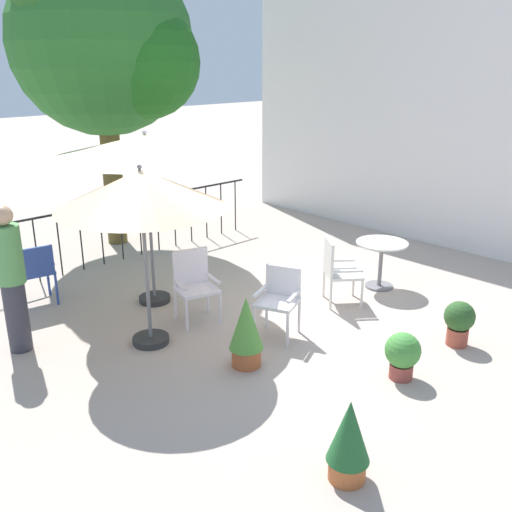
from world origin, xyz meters
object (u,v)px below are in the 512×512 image
patio_umbrella_1 (141,191)px  patio_chair_2 (194,281)px  potted_plant_0 (403,354)px  patio_chair_1 (279,296)px  potted_plant_1 (246,330)px  potted_plant_2 (349,439)px  patio_chair_0 (35,270)px  potted_plant_3 (459,321)px  standing_person (11,277)px  shade_tree (105,42)px  cafe_table_0 (381,256)px  patio_chair_3 (337,268)px  patio_umbrella_0 (145,147)px

patio_umbrella_1 → patio_chair_2: 1.57m
patio_umbrella_1 → patio_chair_2: patio_umbrella_1 is taller
potted_plant_0 → patio_umbrella_1: bearing=-149.6°
patio_chair_1 → potted_plant_1: 0.88m
patio_chair_1 → patio_chair_2: (-1.06, -0.49, 0.03)m
potted_plant_2 → patio_chair_2: bearing=163.1°
patio_chair_0 → patio_chair_2: (1.87, 1.31, 0.01)m
potted_plant_2 → potted_plant_3: potted_plant_2 is taller
patio_chair_2 → standing_person: bearing=-110.9°
potted_plant_1 → standing_person: standing_person is taller
shade_tree → potted_plant_2: 7.88m
cafe_table_0 → potted_plant_2: bearing=-58.7°
patio_chair_2 → potted_plant_2: size_ratio=1.28×
patio_chair_3 → patio_umbrella_1: bearing=-107.0°
cafe_table_0 → patio_umbrella_0: bearing=-124.3°
patio_umbrella_1 → potted_plant_0: 3.35m
patio_chair_2 → patio_umbrella_0: bearing=-176.0°
patio_umbrella_1 → potted_plant_3: (2.59, 2.64, -1.56)m
patio_umbrella_1 → potted_plant_2: size_ratio=2.97×
patio_chair_0 → standing_person: (1.10, -0.70, 0.38)m
shade_tree → patio_chair_1: (4.70, -0.58, -3.03)m
patio_umbrella_0 → potted_plant_1: (2.22, -0.28, -1.74)m
patio_umbrella_0 → patio_chair_2: 1.85m
potted_plant_1 → shade_tree: bearing=164.2°
patio_umbrella_0 → potted_plant_0: size_ratio=4.64×
cafe_table_0 → potted_plant_0: (1.68, -2.02, -0.21)m
patio_chair_1 → patio_chair_3: bearing=95.1°
potted_plant_0 → patio_chair_1: bearing=-173.4°
cafe_table_0 → potted_plant_3: (1.72, -0.88, -0.18)m
shade_tree → patio_chair_1: 5.62m
potted_plant_1 → standing_person: bearing=-141.7°
patio_chair_0 → standing_person: 1.36m
potted_plant_0 → standing_person: size_ratio=0.30×
patio_umbrella_1 → potted_plant_0: size_ratio=4.15×
patio_chair_0 → potted_plant_1: (3.23, 0.97, -0.10)m
cafe_table_0 → potted_plant_0: 2.64m
cafe_table_0 → standing_person: size_ratio=0.43×
patio_chair_0 → patio_chair_1: 3.44m
patio_umbrella_0 → potted_plant_3: bearing=27.6°
patio_chair_1 → cafe_table_0: bearing=90.9°
patio_umbrella_1 → potted_plant_1: (1.20, 0.47, -1.44)m
patio_chair_1 → patio_chair_3: (-0.11, 1.27, 0.01)m
patio_umbrella_0 → patio_chair_3: (1.81, 1.83, -1.65)m
potted_plant_1 → standing_person: size_ratio=0.47×
potted_plant_0 → standing_person: 4.44m
cafe_table_0 → potted_plant_0: cafe_table_0 is taller
shade_tree → patio_chair_2: bearing=-16.4°
patio_chair_1 → standing_person: size_ratio=0.49×
potted_plant_2 → potted_plant_0: bearing=108.7°
potted_plant_0 → patio_umbrella_0: bearing=-168.2°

